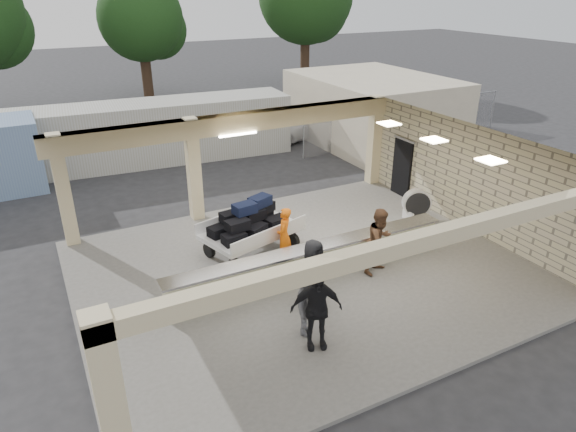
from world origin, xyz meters
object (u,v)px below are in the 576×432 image
baggage_counter (313,263)px  luggage_cart (250,225)px  baggage_handler (284,236)px  car_dark (263,117)px  passenger_a (380,241)px  container_white (154,132)px  passenger_b (316,309)px  passenger_c (308,301)px  passenger_d (313,274)px  car_white_a (295,126)px  car_white_b (345,110)px  drum_fan (416,203)px

baggage_counter → luggage_cart: size_ratio=2.61×
baggage_handler → car_dark: size_ratio=0.38×
passenger_a → container_white: (-2.91, 12.79, 0.29)m
container_white → passenger_b: bearing=-86.8°
baggage_counter → baggage_handler: baggage_handler is taller
passenger_c → car_dark: size_ratio=0.39×
car_dark → luggage_cart: bearing=-176.6°
passenger_c → passenger_d: (0.65, 0.91, 0.03)m
baggage_counter → car_white_a: car_white_a is taller
baggage_handler → car_white_a: bearing=-170.9°
baggage_handler → car_white_a: baggage_handler is taller
passenger_d → car_white_a: 15.39m
car_white_a → car_white_b: (3.98, 1.38, 0.13)m
drum_fan → passenger_d: 6.38m
baggage_handler → passenger_c: (-1.04, -3.19, 0.04)m
baggage_handler → car_white_b: size_ratio=0.34×
baggage_counter → passenger_b: passenger_b is taller
car_white_a → baggage_counter: bearing=136.1°
car_dark → container_white: container_white is taller
drum_fan → container_white: container_white is taller
car_white_b → drum_fan: bearing=146.4°
container_white → baggage_counter: bearing=-80.7°
baggage_handler → container_white: (-0.84, 11.11, 0.40)m
baggage_counter → car_white_a: size_ratio=1.84×
baggage_counter → passenger_c: (-1.30, -2.01, 0.38)m
passenger_b → drum_fan: bearing=53.0°
baggage_handler → passenger_c: size_ratio=0.96×
drum_fan → car_dark: (0.29, 12.91, 0.08)m
passenger_b → passenger_d: size_ratio=1.07×
passenger_b → container_white: size_ratio=0.16×
passenger_a → passenger_d: (-2.46, -0.60, -0.03)m
baggage_handler → passenger_d: passenger_d is taller
passenger_b → car_white_a: passenger_b is taller
baggage_counter → car_white_b: (10.25, 14.02, 0.18)m
luggage_cart → container_white: container_white is taller
passenger_c → baggage_counter: bearing=7.5°
passenger_b → car_white_a: bearing=82.8°
passenger_a → car_dark: 15.57m
passenger_a → passenger_b: passenger_b is taller
car_white_a → passenger_c: bearing=135.2°
baggage_handler → passenger_a: 2.67m
baggage_handler → drum_fan: bearing=134.9°
passenger_c → car_dark: passenger_c is taller
passenger_b → car_dark: (6.69, 17.14, -0.33)m
baggage_counter → car_white_a: bearing=63.6°
car_white_b → baggage_counter: bearing=133.2°
passenger_a → car_dark: bearing=56.2°
drum_fan → baggage_handler: baggage_handler is taller
car_white_a → container_white: bearing=75.3°
passenger_a → passenger_c: size_ratio=1.08×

